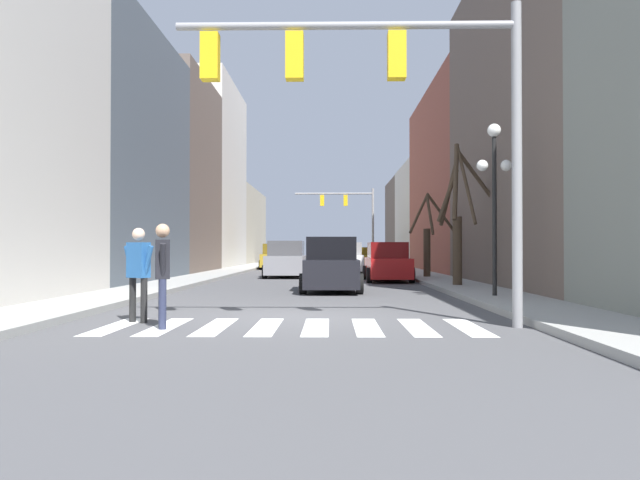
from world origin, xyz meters
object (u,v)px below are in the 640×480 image
object	(u,v)px
traffic_signal_far	(350,210)
car_parked_left_far	(387,263)
car_driving_toward_lane	(347,259)
car_driving_away_lane	(362,258)
car_parked_right_far	(277,257)
car_parked_right_near	(286,260)
street_lamp_right_corner	(494,174)
street_tree_right_far	(459,217)
car_at_intersection	(331,266)
pedestrian_waiting_at_curb	(162,266)
traffic_signal_near	(386,87)
pedestrian_on_right_sidewalk	(138,267)
street_tree_right_mid	(428,241)

from	to	relation	value
traffic_signal_far	car_parked_left_far	distance (m)	22.18
car_driving_toward_lane	car_driving_away_lane	world-z (taller)	car_driving_toward_lane
traffic_signal_far	car_parked_right_far	world-z (taller)	traffic_signal_far
traffic_signal_far	car_parked_right_near	size ratio (longest dim) A/B	1.30
street_lamp_right_corner	street_tree_right_far	bearing A→B (deg)	89.22
street_lamp_right_corner	traffic_signal_far	bearing A→B (deg)	95.06
car_at_intersection	pedestrian_waiting_at_curb	world-z (taller)	pedestrian_waiting_at_curb
traffic_signal_near	pedestrian_on_right_sidewalk	bearing A→B (deg)	172.22
pedestrian_waiting_at_curb	street_tree_right_mid	bearing A→B (deg)	-39.58
car_parked_left_far	street_tree_right_mid	size ratio (longest dim) A/B	1.26
car_driving_toward_lane	street_tree_right_mid	size ratio (longest dim) A/B	1.18
street_lamp_right_corner	street_tree_right_mid	bearing A→B (deg)	89.79
car_parked_right_near	car_driving_toward_lane	world-z (taller)	car_parked_right_near
traffic_signal_near	car_driving_away_lane	size ratio (longest dim) A/B	1.43
traffic_signal_near	car_driving_away_lane	bearing A→B (deg)	87.86
car_driving_away_lane	pedestrian_waiting_at_curb	bearing A→B (deg)	171.88
traffic_signal_far	car_at_intersection	size ratio (longest dim) A/B	1.40
traffic_signal_far	car_driving_toward_lane	world-z (taller)	traffic_signal_far
traffic_signal_far	pedestrian_waiting_at_curb	xyz separation A→B (m)	(-4.49, -38.11, -3.37)
car_parked_right_far	street_tree_right_far	distance (m)	23.40
street_tree_right_far	street_tree_right_mid	world-z (taller)	street_tree_right_far
street_lamp_right_corner	car_parked_right_far	bearing A→B (deg)	106.94
traffic_signal_far	car_parked_left_far	world-z (taller)	traffic_signal_far
pedestrian_on_right_sidewalk	traffic_signal_far	bearing A→B (deg)	112.73
street_lamp_right_corner	car_parked_right_far	world-z (taller)	street_lamp_right_corner
car_driving_toward_lane	street_tree_right_far	xyz separation A→B (m)	(3.54, -14.28, 1.67)
car_at_intersection	street_tree_right_mid	xyz separation A→B (m)	(4.42, 7.76, 0.94)
street_lamp_right_corner	street_tree_right_far	size ratio (longest dim) A/B	0.94
car_parked_right_near	car_parked_left_far	xyz separation A→B (m)	(4.66, -3.84, -0.05)
car_parked_right_far	pedestrian_waiting_at_curb	xyz separation A→B (m)	(0.83, -32.74, 0.26)
car_parked_right_near	car_parked_left_far	size ratio (longest dim) A/B	1.00
car_at_intersection	car_driving_toward_lane	xyz separation A→B (m)	(0.91, 15.45, -0.00)
pedestrian_on_right_sidewalk	street_tree_right_far	world-z (taller)	street_tree_right_far
car_driving_toward_lane	car_driving_away_lane	bearing A→B (deg)	-6.83
street_lamp_right_corner	pedestrian_on_right_sidewalk	size ratio (longest dim) A/B	2.58
pedestrian_on_right_sidewalk	street_tree_right_mid	size ratio (longest dim) A/B	0.47
car_parked_right_near	street_tree_right_mid	bearing A→B (deg)	68.65
street_tree_right_far	street_tree_right_mid	xyz separation A→B (m)	(-0.03, 6.60, -0.73)
car_at_intersection	car_parked_left_far	size ratio (longest dim) A/B	0.92
car_driving_toward_lane	car_parked_right_far	bearing A→B (deg)	31.93
street_tree_right_mid	car_parked_right_near	bearing A→B (deg)	158.65
car_driving_away_lane	pedestrian_waiting_at_curb	xyz separation A→B (m)	(-5.34, -37.39, 0.36)
car_parked_right_near	car_at_intersection	bearing A→B (deg)	12.13
traffic_signal_far	street_tree_right_far	size ratio (longest dim) A/B	1.27
pedestrian_waiting_at_curb	street_tree_right_mid	size ratio (longest dim) A/B	0.48
car_driving_away_lane	street_tree_right_mid	size ratio (longest dim) A/B	1.13
car_at_intersection	car_parked_left_far	distance (m)	6.97
traffic_signal_far	pedestrian_waiting_at_curb	bearing A→B (deg)	-96.72
pedestrian_on_right_sidewalk	street_tree_right_far	distance (m)	12.98
pedestrian_waiting_at_curb	pedestrian_on_right_sidewalk	distance (m)	1.10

